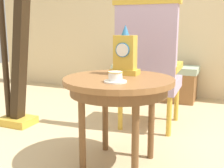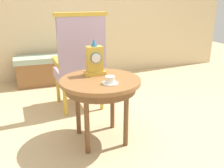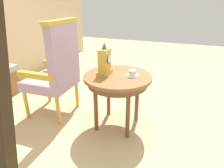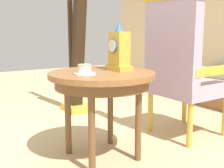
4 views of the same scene
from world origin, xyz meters
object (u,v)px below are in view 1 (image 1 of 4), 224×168
window_bench (155,82)px  side_table (119,89)px  armchair (148,65)px  mantel_clock (125,55)px  harp (15,52)px  teacup_left (115,78)px

window_bench → side_table: bearing=-82.8°
side_table → armchair: armchair is taller
side_table → mantel_clock: size_ratio=2.13×
mantel_clock → harp: 1.17m
mantel_clock → window_bench: bearing=97.4°
harp → window_bench: (0.92, 1.52, -0.48)m
side_table → armchair: (-0.02, 0.75, 0.07)m
side_table → mantel_clock: 0.25m
teacup_left → armchair: (-0.05, 0.90, -0.04)m
side_table → harp: size_ratio=0.41×
teacup_left → harp: (-1.20, 0.51, 0.07)m
armchair → window_bench: armchair is taller
harp → teacup_left: bearing=-23.0°
side_table → teacup_left: size_ratio=5.21×
side_table → teacup_left: 0.18m
mantel_clock → armchair: armchair is taller
armchair → harp: 1.21m
side_table → window_bench: 1.92m
armchair → harp: (-1.15, -0.39, 0.11)m
armchair → harp: bearing=-161.3°
mantel_clock → window_bench: 1.83m
side_table → harp: bearing=162.7°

